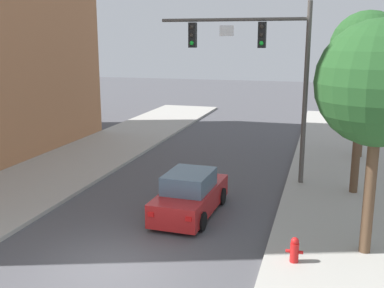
{
  "coord_description": "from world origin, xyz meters",
  "views": [
    {
      "loc": [
        5.4,
        -10.53,
        6.14
      ],
      "look_at": [
        0.31,
        6.94,
        2.0
      ],
      "focal_mm": 43.04,
      "sensor_mm": 36.0,
      "label": 1
    }
  ],
  "objects_px": {
    "fire_hydrant": "(294,250)",
    "street_tree_nearest": "(379,84)",
    "car_lead_red": "(190,195)",
    "traffic_signal_mast": "(264,60)",
    "street_tree_second": "(363,74)",
    "street_tree_third": "(367,49)"
  },
  "relations": [
    {
      "from": "traffic_signal_mast",
      "to": "street_tree_nearest",
      "type": "distance_m",
      "value": 7.4
    },
    {
      "from": "traffic_signal_mast",
      "to": "street_tree_second",
      "type": "xyz_separation_m",
      "value": [
        3.87,
        -0.72,
        -0.47
      ]
    },
    {
      "from": "car_lead_red",
      "to": "street_tree_second",
      "type": "xyz_separation_m",
      "value": [
        5.73,
        3.79,
        4.13
      ]
    },
    {
      "from": "fire_hydrant",
      "to": "street_tree_third",
      "type": "relative_size",
      "value": 0.1
    },
    {
      "from": "fire_hydrant",
      "to": "street_tree_nearest",
      "type": "relative_size",
      "value": 0.11
    },
    {
      "from": "traffic_signal_mast",
      "to": "car_lead_red",
      "type": "relative_size",
      "value": 1.75
    },
    {
      "from": "street_tree_second",
      "to": "street_tree_third",
      "type": "xyz_separation_m",
      "value": [
        0.55,
        6.14,
        0.84
      ]
    },
    {
      "from": "car_lead_red",
      "to": "traffic_signal_mast",
      "type": "bearing_deg",
      "value": 67.59
    },
    {
      "from": "car_lead_red",
      "to": "fire_hydrant",
      "type": "height_order",
      "value": "car_lead_red"
    },
    {
      "from": "car_lead_red",
      "to": "fire_hydrant",
      "type": "relative_size",
      "value": 5.96
    },
    {
      "from": "street_tree_second",
      "to": "fire_hydrant",
      "type": "bearing_deg",
      "value": -105.39
    },
    {
      "from": "fire_hydrant",
      "to": "street_tree_second",
      "type": "xyz_separation_m",
      "value": [
        1.86,
        6.77,
        4.35
      ]
    },
    {
      "from": "car_lead_red",
      "to": "street_tree_second",
      "type": "relative_size",
      "value": 0.69
    },
    {
      "from": "traffic_signal_mast",
      "to": "fire_hydrant",
      "type": "height_order",
      "value": "traffic_signal_mast"
    },
    {
      "from": "traffic_signal_mast",
      "to": "street_tree_nearest",
      "type": "relative_size",
      "value": 1.14
    },
    {
      "from": "fire_hydrant",
      "to": "street_tree_third",
      "type": "bearing_deg",
      "value": 79.42
    },
    {
      "from": "fire_hydrant",
      "to": "street_tree_nearest",
      "type": "xyz_separation_m",
      "value": [
        1.91,
        1.22,
        4.47
      ]
    },
    {
      "from": "fire_hydrant",
      "to": "street_tree_second",
      "type": "height_order",
      "value": "street_tree_second"
    },
    {
      "from": "car_lead_red",
      "to": "street_tree_nearest",
      "type": "relative_size",
      "value": 0.65
    },
    {
      "from": "fire_hydrant",
      "to": "street_tree_nearest",
      "type": "height_order",
      "value": "street_tree_nearest"
    },
    {
      "from": "traffic_signal_mast",
      "to": "street_tree_nearest",
      "type": "bearing_deg",
      "value": -57.96
    },
    {
      "from": "fire_hydrant",
      "to": "street_tree_nearest",
      "type": "distance_m",
      "value": 5.01
    }
  ]
}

